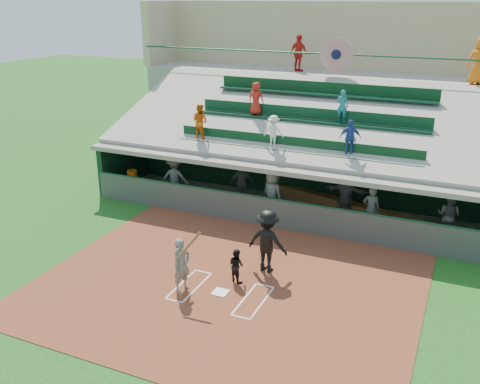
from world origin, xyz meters
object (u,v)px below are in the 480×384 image
at_px(batter_at_plate, 182,265).
at_px(home_plate, 221,292).
at_px(catcher, 236,265).
at_px(white_table, 134,186).
at_px(water_cooler, 132,175).

bearing_deg(batter_at_plate, home_plate, 15.55).
height_order(batter_at_plate, catcher, batter_at_plate).
xyz_separation_m(home_plate, white_table, (-6.97, 5.91, 0.32)).
distance_m(batter_at_plate, catcher, 1.68).
relative_size(catcher, water_cooler, 2.48).
relative_size(home_plate, batter_at_plate, 0.22).
relative_size(home_plate, catcher, 0.41).
bearing_deg(water_cooler, batter_at_plate, -46.03).
height_order(catcher, white_table, catcher).
relative_size(catcher, white_table, 1.44).
bearing_deg(home_plate, catcher, 81.19).
relative_size(batter_at_plate, catcher, 1.88).
relative_size(batter_at_plate, white_table, 2.70).
xyz_separation_m(home_plate, batter_at_plate, (-1.07, -0.30, 0.81)).
xyz_separation_m(home_plate, water_cooler, (-6.99, 5.84, 0.85)).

